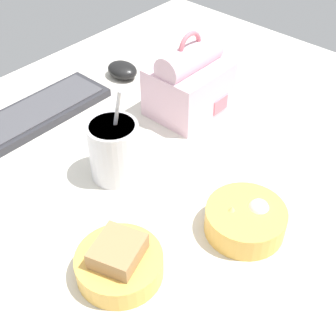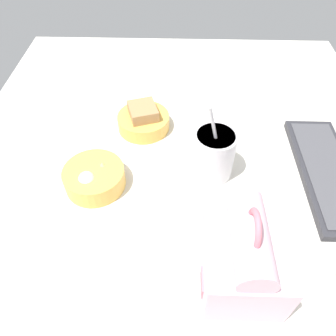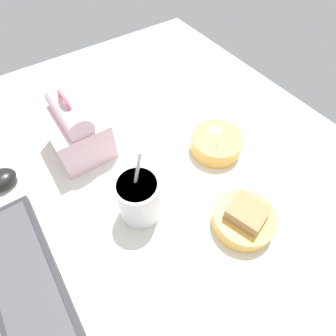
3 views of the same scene
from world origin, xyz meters
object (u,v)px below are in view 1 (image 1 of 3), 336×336
(bento_bowl_sandwich, at_px, (119,263))
(computer_mouse, at_px, (122,70))
(keyboard, at_px, (34,115))
(bento_bowl_snacks, at_px, (245,219))
(lunch_bag, at_px, (189,83))
(soup_cup, at_px, (114,150))

(bento_bowl_sandwich, bearing_deg, computer_mouse, 45.49)
(keyboard, distance_m, bento_bowl_snacks, 0.54)
(keyboard, distance_m, bento_bowl_sandwich, 0.47)
(keyboard, distance_m, lunch_bag, 0.35)
(bento_bowl_sandwich, relative_size, bento_bowl_snacks, 1.00)
(keyboard, xyz_separation_m, bento_bowl_snacks, (0.04, -0.53, 0.02))
(keyboard, xyz_separation_m, lunch_bag, (0.25, -0.23, 0.06))
(bento_bowl_snacks, bearing_deg, soup_cup, 100.08)
(bento_bowl_sandwich, relative_size, computer_mouse, 1.66)
(computer_mouse, bearing_deg, soup_cup, -136.06)
(keyboard, distance_m, soup_cup, 0.27)
(bento_bowl_snacks, bearing_deg, keyboard, 94.70)
(keyboard, bearing_deg, soup_cup, -90.69)
(lunch_bag, distance_m, bento_bowl_sandwich, 0.46)
(bento_bowl_sandwich, xyz_separation_m, bento_bowl_snacks, (0.20, -0.09, -0.00))
(soup_cup, xyz_separation_m, bento_bowl_snacks, (0.05, -0.26, -0.03))
(soup_cup, bearing_deg, bento_bowl_snacks, -79.92)
(soup_cup, xyz_separation_m, bento_bowl_sandwich, (-0.16, -0.17, -0.03))
(lunch_bag, height_order, soup_cup, soup_cup)
(lunch_bag, bearing_deg, keyboard, 137.14)
(keyboard, bearing_deg, lunch_bag, -42.86)
(bento_bowl_sandwich, distance_m, computer_mouse, 0.59)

